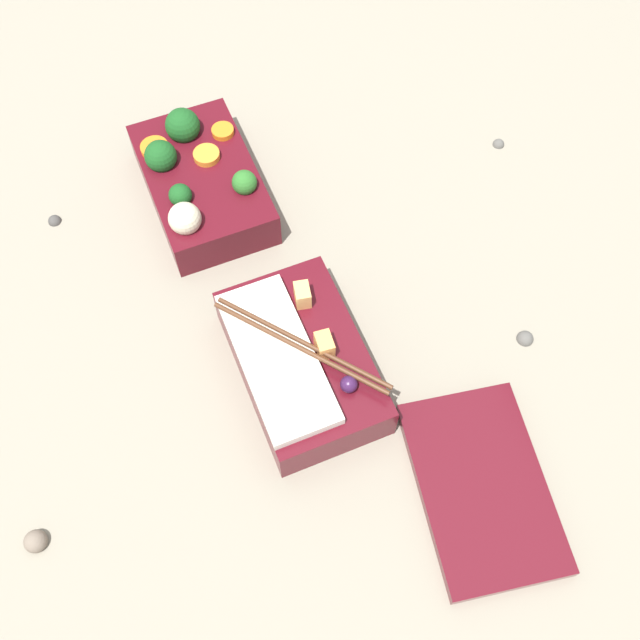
% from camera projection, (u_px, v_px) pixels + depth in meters
% --- Properties ---
extents(ground_plane, '(3.00, 3.00, 0.00)m').
position_uv_depth(ground_plane, '(247.00, 279.00, 0.86)').
color(ground_plane, gray).
extents(bento_tray_vegetable, '(0.20, 0.13, 0.08)m').
position_uv_depth(bento_tray_vegetable, '(200.00, 181.00, 0.90)').
color(bento_tray_vegetable, '#510F19').
rests_on(bento_tray_vegetable, ground_plane).
extents(bento_tray_rice, '(0.20, 0.13, 0.07)m').
position_uv_depth(bento_tray_rice, '(300.00, 361.00, 0.78)').
color(bento_tray_rice, '#510F19').
rests_on(bento_tray_rice, ground_plane).
extents(bento_lid, '(0.22, 0.16, 0.01)m').
position_uv_depth(bento_lid, '(482.00, 487.00, 0.74)').
color(bento_lid, '#510F19').
rests_on(bento_lid, ground_plane).
extents(pebble_0, '(0.02, 0.02, 0.02)m').
position_uv_depth(pebble_0, '(499.00, 143.00, 0.96)').
color(pebble_0, '#595651').
rests_on(pebble_0, ground_plane).
extents(pebble_1, '(0.02, 0.02, 0.02)m').
position_uv_depth(pebble_1, '(36.00, 541.00, 0.71)').
color(pebble_1, '#7A6B5B').
rests_on(pebble_1, ground_plane).
extents(pebble_2, '(0.02, 0.02, 0.02)m').
position_uv_depth(pebble_2, '(526.00, 337.00, 0.82)').
color(pebble_2, '#595651').
rests_on(pebble_2, ground_plane).
extents(pebble_3, '(0.02, 0.02, 0.02)m').
position_uv_depth(pebble_3, '(54.00, 219.00, 0.90)').
color(pebble_3, '#474442').
rests_on(pebble_3, ground_plane).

